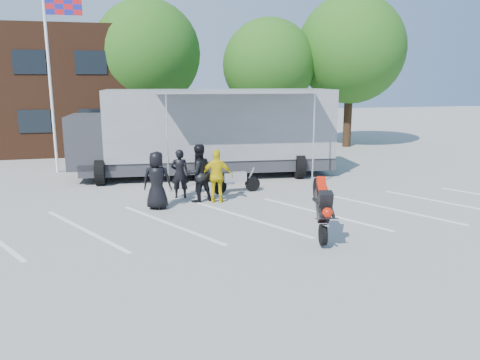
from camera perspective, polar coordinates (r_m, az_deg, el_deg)
name	(u,v)px	position (r m, az deg, el deg)	size (l,w,h in m)	color
ground	(251,229)	(13.38, 1.35, -5.98)	(100.00, 100.00, 0.00)	gray
parking_bay_lines	(243,219)	(14.30, 0.32, -4.74)	(18.00, 5.00, 0.01)	white
office_building	(9,90)	(31.03, -26.38, 9.77)	(18.00, 8.00, 7.00)	#472716
flagpole	(54,58)	(22.49, -21.69, 13.65)	(1.61, 0.12, 8.00)	white
tree_left	(147,54)	(28.34, -11.25, 14.85)	(6.12, 6.12, 8.64)	#382314
tree_mid	(269,65)	(28.51, 3.52, 13.79)	(5.44, 5.44, 7.68)	#382314
tree_right	(351,50)	(29.92, 13.37, 15.21)	(6.46, 6.46, 9.12)	#382314
transporter_truck	(210,176)	(20.61, -3.74, 0.53)	(11.72, 5.65, 3.73)	gray
parked_motorcycle	(236,192)	(17.55, -0.50, -1.53)	(0.64, 1.91, 1.00)	#B3B3B8
stunt_bike_rider	(318,239)	(12.73, 9.45, -7.12)	(0.74, 1.57, 1.85)	black
spectator_leather_a	(157,180)	(15.40, -10.09, -0.04)	(0.93, 0.61, 1.90)	black
spectator_leather_b	(180,174)	(16.75, -7.35, 0.77)	(0.64, 0.42, 1.75)	black
spectator_leather_c	(198,173)	(16.15, -5.12, 0.84)	(0.97, 0.76, 2.00)	black
spectator_hivis	(217,176)	(15.98, -2.80, 0.47)	(1.08, 0.45, 1.85)	yellow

